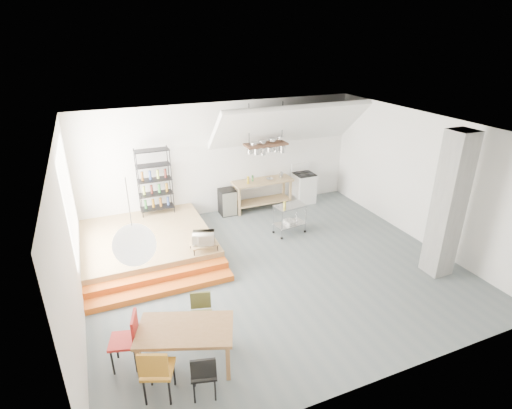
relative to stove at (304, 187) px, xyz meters
name	(u,v)px	position (x,y,z in m)	size (l,w,h in m)	color
floor	(274,268)	(-2.50, -3.16, -0.48)	(8.00, 8.00, 0.00)	slate
wall_back	(223,159)	(-2.50, 0.34, 1.12)	(8.00, 0.04, 3.20)	silver
wall_left	(69,239)	(-6.50, -3.16, 1.12)	(0.04, 7.00, 3.20)	silver
wall_right	(421,179)	(1.50, -3.16, 1.12)	(0.04, 7.00, 3.20)	silver
ceiling	(277,129)	(-2.50, -3.16, 2.72)	(8.00, 7.00, 0.02)	white
slope_ceiling	(290,125)	(-0.70, -0.26, 2.07)	(4.40, 1.80, 0.15)	white
window_pane	(69,198)	(-6.48, -1.66, 1.32)	(0.02, 2.50, 2.20)	white
platform	(147,242)	(-5.00, -1.16, -0.28)	(3.00, 3.00, 0.40)	#9F7E4F
step_lower	(163,290)	(-5.00, -3.11, -0.41)	(3.00, 0.35, 0.13)	#D65D19
step_upper	(159,278)	(-5.00, -2.76, -0.35)	(3.00, 0.35, 0.27)	#D65D19
concrete_column	(448,206)	(0.80, -4.66, 1.12)	(0.50, 0.50, 3.20)	slate
kitchen_counter	(263,189)	(-1.40, -0.01, 0.15)	(1.80, 0.60, 0.91)	#9F7E4F
stove	(304,187)	(0.00, 0.00, 0.00)	(0.60, 0.60, 1.18)	white
pot_rack	(267,147)	(-1.37, -0.23, 1.50)	(1.20, 0.50, 1.43)	#42291A
wire_shelving	(155,180)	(-4.50, 0.04, 0.85)	(0.88, 0.38, 1.80)	black
microwave_shelf	(204,244)	(-3.90, -2.41, 0.07)	(0.60, 0.40, 0.16)	#9F7E4F
paper_lantern	(134,245)	(-5.55, -4.96, 1.72)	(0.60, 0.60, 0.60)	white
dining_table	(185,332)	(-4.98, -5.17, 0.15)	(1.68, 1.30, 0.70)	brown
chair_mustard	(156,369)	(-5.53, -5.69, 0.09)	(0.57, 0.57, 0.96)	#BB7A20
chair_black	(204,372)	(-4.91, -5.91, 0.01)	(0.45, 0.45, 0.82)	black
chair_olive	(201,312)	(-4.58, -4.61, 0.01)	(0.46, 0.46, 0.82)	brown
chair_red	(128,336)	(-5.82, -4.85, 0.09)	(0.53, 0.53, 0.95)	red
rolling_cart	(290,215)	(-1.38, -1.75, 0.04)	(0.87, 0.56, 0.80)	silver
mini_fridge	(227,202)	(-2.50, 0.04, -0.10)	(0.45, 0.45, 0.77)	black
microwave	(203,238)	(-3.90, -2.41, 0.22)	(0.48, 0.33, 0.27)	beige
bowl	(270,179)	(-1.20, -0.06, 0.45)	(0.20, 0.20, 0.05)	silver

